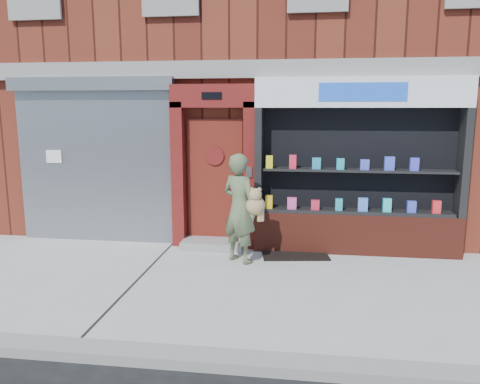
# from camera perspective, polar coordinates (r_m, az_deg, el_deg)

# --- Properties ---
(ground) EXTENTS (80.00, 80.00, 0.00)m
(ground) POSITION_cam_1_polar(r_m,az_deg,el_deg) (6.82, 0.23, -11.27)
(ground) COLOR #9E9E99
(ground) RESTS_ON ground
(curb) EXTENTS (60.00, 0.30, 0.12)m
(curb) POSITION_cam_1_polar(r_m,az_deg,el_deg) (4.87, -3.29, -19.81)
(curb) COLOR gray
(curb) RESTS_ON ground
(building) EXTENTS (12.00, 8.16, 8.00)m
(building) POSITION_cam_1_polar(r_m,az_deg,el_deg) (12.40, 4.06, 17.17)
(building) COLOR #581E14
(building) RESTS_ON ground
(shutter_bay) EXTENTS (3.10, 0.30, 3.04)m
(shutter_bay) POSITION_cam_1_polar(r_m,az_deg,el_deg) (9.10, -17.23, 4.87)
(shutter_bay) COLOR gray
(shutter_bay) RESTS_ON ground
(red_door_bay) EXTENTS (1.52, 0.58, 2.90)m
(red_door_bay) POSITION_cam_1_polar(r_m,az_deg,el_deg) (8.36, -3.18, 3.07)
(red_door_bay) COLOR #52100E
(red_door_bay) RESTS_ON ground
(pharmacy_bay) EXTENTS (3.50, 0.41, 3.00)m
(pharmacy_bay) POSITION_cam_1_polar(r_m,az_deg,el_deg) (8.23, 14.10, 2.06)
(pharmacy_bay) COLOR maroon
(pharmacy_bay) RESTS_ON ground
(woman) EXTENTS (0.81, 0.72, 1.79)m
(woman) POSITION_cam_1_polar(r_m,az_deg,el_deg) (7.56, 0.11, -1.96)
(woman) COLOR #546240
(woman) RESTS_ON ground
(doormat) EXTENTS (1.22, 0.94, 0.03)m
(doormat) POSITION_cam_1_polar(r_m,az_deg,el_deg) (8.22, 6.65, -7.42)
(doormat) COLOR black
(doormat) RESTS_ON ground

